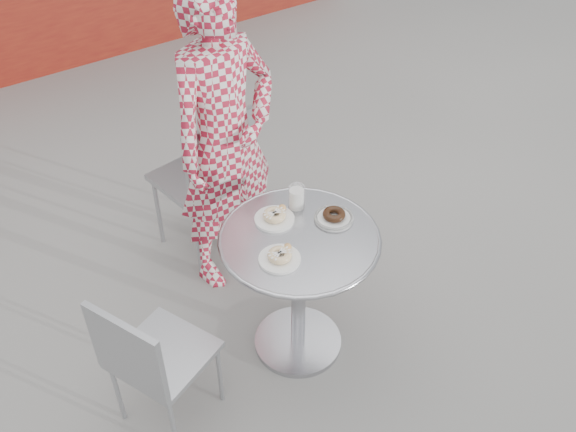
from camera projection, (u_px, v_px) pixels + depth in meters
ground at (298, 349)px, 3.26m from camera, size 60.00×60.00×0.00m
bistro_table at (299, 266)px, 2.93m from camera, size 0.73×0.73×0.73m
chair_far at (206, 206)px, 3.67m from camera, size 0.51×0.51×0.95m
chair_left at (166, 379)px, 2.83m from camera, size 0.49×0.49×0.79m
seated_person at (225, 141)px, 3.18m from camera, size 0.68×0.51×1.69m
plate_far at (275, 216)px, 2.89m from camera, size 0.18×0.18×0.05m
plate_near at (280, 256)px, 2.69m from camera, size 0.18×0.18×0.05m
plate_checker at (334, 217)px, 2.89m from camera, size 0.18×0.18×0.05m
milk_cup at (297, 198)px, 2.93m from camera, size 0.08×0.08×0.12m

